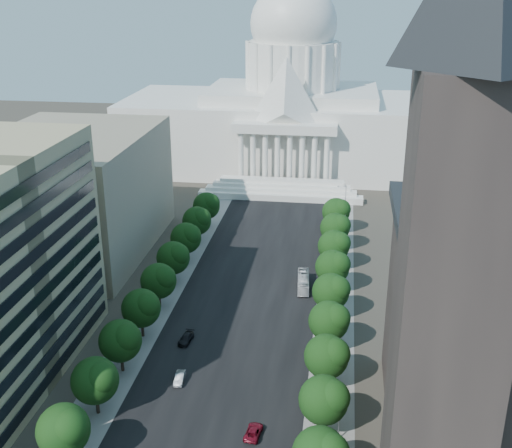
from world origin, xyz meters
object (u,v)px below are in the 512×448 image
at_px(car_silver, 180,378).
at_px(car_red, 254,432).
at_px(car_dark_b, 186,339).
at_px(city_bus, 303,282).

xyz_separation_m(car_silver, car_red, (14.71, -12.19, -0.04)).
bearing_deg(car_silver, car_red, -43.53).
height_order(car_dark_b, city_bus, city_bus).
bearing_deg(car_red, city_bus, -87.73).
relative_size(car_red, car_dark_b, 0.98).
relative_size(car_silver, car_red, 0.89).
bearing_deg(car_dark_b, city_bus, 58.59).
bearing_deg(car_red, car_silver, -32.87).
distance_m(car_dark_b, city_bus, 33.47).
xyz_separation_m(car_red, city_bus, (4.03, 51.28, 0.80)).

